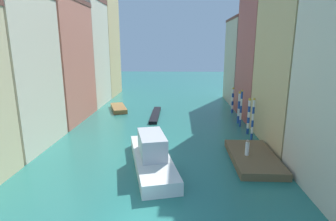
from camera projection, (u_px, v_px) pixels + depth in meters
The scene contains 18 objects.
ground_plane at pixel (164, 118), 39.89m from camera, with size 154.00×154.00×0.00m, color #28756B.
building_left_1 at pixel (5, 72), 26.96m from camera, with size 7.98×9.37×15.88m.
building_left_2 at pixel (54, 61), 37.47m from camera, with size 7.98×11.92×16.90m.
building_left_3 at pixel (81, 53), 47.77m from camera, with size 7.98×9.92×18.76m.
building_left_4 at pixel (97, 46), 57.21m from camera, with size 7.98×9.98×21.32m.
building_right_1 at pixel (308, 54), 27.45m from camera, with size 7.98×11.48×19.47m.
building_right_2 at pixel (272, 44), 37.95m from camera, with size 7.98×10.61×21.54m.
building_right_3 at pixel (250, 61), 49.61m from camera, with size 7.98×11.40×15.56m.
waterfront_dock at pixel (253, 158), 24.93m from camera, with size 4.03×7.93×0.67m.
person_on_dock at pixel (247, 148), 24.51m from camera, with size 0.36×0.36×1.52m.
mooring_pole_0 at pixel (253, 119), 30.16m from camera, with size 0.28×0.28×4.91m.
mooring_pole_1 at pixel (249, 116), 32.35m from camera, with size 0.35×0.35×4.48m.
mooring_pole_2 at pixel (241, 108), 35.25m from camera, with size 0.28×0.28×5.00m.
mooring_pole_3 at pixel (239, 107), 36.88m from camera, with size 0.38×0.38×4.52m.
mooring_pole_4 at pixel (233, 100), 42.62m from camera, with size 0.36×0.36×4.19m.
vaporetto_white at pixel (152, 155), 23.75m from camera, with size 5.52×11.28×3.01m.
gondola_black at pixel (155, 115), 41.16m from camera, with size 1.21×9.29×0.43m.
motorboat_0 at pixel (119, 108), 45.05m from camera, with size 4.08×6.63×0.66m.
Camera 1 is at (2.23, -13.95, 10.46)m, focal length 28.50 mm.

